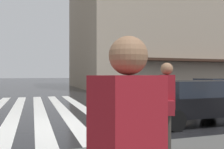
{
  "coord_description": "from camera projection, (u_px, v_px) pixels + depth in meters",
  "views": [
    {
      "loc": [
        -7.76,
        0.89,
        1.61
      ],
      "look_at": [
        5.53,
        -3.49,
        1.62
      ],
      "focal_mm": 38.75,
      "sensor_mm": 36.0,
      "label": 1
    }
  ],
  "objects": [
    {
      "name": "car_black",
      "position": [
        195.0,
        100.0,
        8.03
      ],
      "size": [
        1.85,
        4.1,
        1.41
      ],
      "color": "black",
      "rests_on": "ground_plane"
    },
    {
      "name": "car_dark_grey",
      "position": [
        220.0,
        91.0,
        12.68
      ],
      "size": [
        1.85,
        4.1,
        1.41
      ],
      "color": "#4C4C51",
      "rests_on": "ground_plane"
    },
    {
      "name": "ground_plane",
      "position": [
        62.0,
        125.0,
        7.65
      ],
      "size": [
        220.0,
        220.0,
        0.0
      ],
      "primitive_type": "plane",
      "color": "black"
    },
    {
      "name": "zebra_crossing",
      "position": [
        4.0,
        111.0,
        10.8
      ],
      "size": [
        13.0,
        7.5,
        0.01
      ],
      "color": "silver",
      "rests_on": "ground_plane"
    },
    {
      "name": "pedestrian_by_billboard",
      "position": [
        167.0,
        102.0,
        4.32
      ],
      "size": [
        0.65,
        0.44,
        1.68
      ],
      "color": "maroon",
      "rests_on": "sidewalk_pavement"
    }
  ]
}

